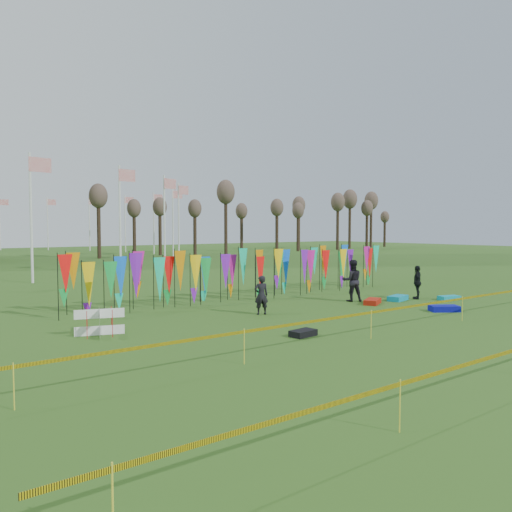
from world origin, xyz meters
TOP-DOWN VIEW (x-y plane):
  - ground at (0.00, 0.00)m, footprint 160.00×160.00m
  - banner_row at (0.28, 7.33)m, footprint 18.64×0.64m
  - caution_tape_near at (-0.22, -1.88)m, footprint 26.00×0.02m
  - tree_line at (32.00, 44.00)m, footprint 53.92×1.92m
  - box_kite at (-8.61, 3.55)m, footprint 0.78×0.78m
  - person_left at (-2.17, 3.58)m, footprint 0.67×0.58m
  - person_mid at (3.34, 3.87)m, footprint 1.10×0.98m
  - person_right at (6.41, 2.52)m, footprint 1.07×1.00m
  - kite_bag_turquoise at (5.26, 2.76)m, footprint 1.28×0.86m
  - kite_bag_blue at (4.28, -0.30)m, footprint 1.28×1.13m
  - kite_bag_red at (3.48, 2.76)m, footprint 1.34×1.07m
  - kite_bag_black at (-3.49, -0.34)m, footprint 0.90×0.59m
  - kite_bag_teal at (7.38, 1.44)m, footprint 1.12×0.75m

SIDE VIEW (x-z plane):
  - ground at x=0.00m, z-range 0.00..0.00m
  - kite_bag_teal at x=7.38m, z-range 0.00..0.20m
  - kite_bag_black at x=-3.49m, z-range 0.00..0.20m
  - kite_bag_red at x=3.48m, z-range 0.00..0.22m
  - kite_bag_turquoise at x=5.26m, z-range 0.00..0.23m
  - kite_bag_blue at x=4.28m, z-range 0.00..0.24m
  - box_kite at x=-8.61m, z-range 0.00..0.86m
  - person_left at x=-2.17m, z-range 0.00..1.54m
  - caution_tape_near at x=-0.22m, z-range 0.33..1.23m
  - person_right at x=6.41m, z-range 0.00..1.61m
  - person_mid at x=3.34m, z-range 0.00..1.93m
  - banner_row at x=0.28m, z-range 0.26..2.55m
  - tree_line at x=32.00m, z-range 2.25..10.09m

